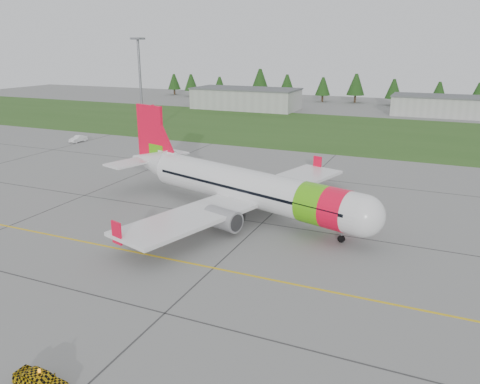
% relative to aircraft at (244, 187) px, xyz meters
% --- Properties ---
extents(ground, '(320.00, 320.00, 0.00)m').
position_rel_aircraft_xyz_m(ground, '(-7.01, -21.97, -3.27)').
color(ground, gray).
rests_on(ground, ground).
extents(aircraft, '(36.46, 34.47, 11.34)m').
position_rel_aircraft_xyz_m(aircraft, '(0.00, 0.00, 0.00)').
color(aircraft, white).
rests_on(aircraft, ground).
extents(follow_me_car, '(1.25, 1.45, 3.49)m').
position_rel_aircraft_xyz_m(follow_me_car, '(0.88, -31.60, -1.53)').
color(follow_me_car, '#E2B60C').
rests_on(follow_me_car, ground).
extents(service_van, '(1.47, 1.40, 3.99)m').
position_rel_aircraft_xyz_m(service_van, '(-47.90, 25.80, -1.28)').
color(service_van, silver).
rests_on(service_van, ground).
extents(grass_strip, '(320.00, 50.00, 0.03)m').
position_rel_aircraft_xyz_m(grass_strip, '(-7.01, 60.03, -3.26)').
color(grass_strip, '#30561E').
rests_on(grass_strip, ground).
extents(taxi_guideline, '(120.00, 0.25, 0.02)m').
position_rel_aircraft_xyz_m(taxi_guideline, '(-7.01, -13.97, -3.26)').
color(taxi_guideline, gold).
rests_on(taxi_guideline, ground).
extents(hangar_west, '(32.00, 14.00, 6.00)m').
position_rel_aircraft_xyz_m(hangar_west, '(-37.01, 88.03, -0.27)').
color(hangar_west, '#A8A8A3').
rests_on(hangar_west, ground).
extents(hangar_east, '(24.00, 12.00, 5.20)m').
position_rel_aircraft_xyz_m(hangar_east, '(17.99, 96.03, -0.67)').
color(hangar_east, '#A8A8A3').
rests_on(hangar_east, ground).
extents(floodlight_mast, '(0.50, 0.50, 20.00)m').
position_rel_aircraft_xyz_m(floodlight_mast, '(-39.01, 36.03, 6.73)').
color(floodlight_mast, slate).
rests_on(floodlight_mast, ground).
extents(treeline, '(160.00, 8.00, 10.00)m').
position_rel_aircraft_xyz_m(treeline, '(-7.01, 116.03, 1.73)').
color(treeline, '#1C3F14').
rests_on(treeline, ground).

